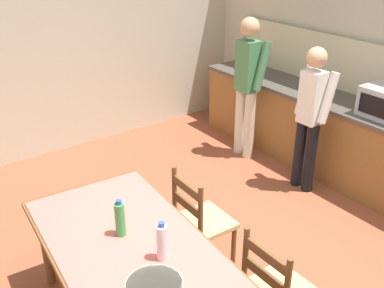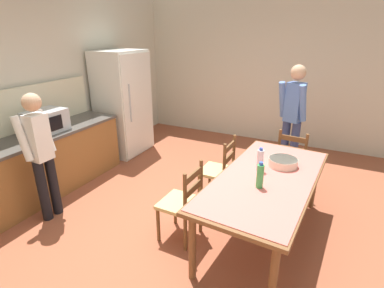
# 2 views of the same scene
# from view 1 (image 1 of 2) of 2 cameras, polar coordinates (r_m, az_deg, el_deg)

# --- Properties ---
(wall_left) EXTENTS (0.12, 5.20, 2.90)m
(wall_left) POSITION_cam_1_polar(r_m,az_deg,el_deg) (5.68, -17.24, 13.11)
(wall_left) COLOR beige
(wall_left) RESTS_ON ground
(kitchen_counter) EXTENTS (3.60, 0.66, 0.88)m
(kitchen_counter) POSITION_cam_1_polar(r_m,az_deg,el_deg) (5.43, 16.55, 1.37)
(kitchen_counter) COLOR brown
(kitchen_counter) RESTS_ON ground
(counter_splashback) EXTENTS (3.56, 0.03, 0.60)m
(counter_splashback) POSITION_cam_1_polar(r_m,az_deg,el_deg) (5.43, 19.61, 9.25)
(counter_splashback) COLOR beige
(counter_splashback) RESTS_ON kitchen_counter
(dining_table) EXTENTS (2.10, 1.09, 0.76)m
(dining_table) POSITION_cam_1_polar(r_m,az_deg,el_deg) (2.94, -6.77, -15.03)
(dining_table) COLOR brown
(dining_table) RESTS_ON ground
(bottle_near_centre) EXTENTS (0.07, 0.07, 0.27)m
(bottle_near_centre) POSITION_cam_1_polar(r_m,az_deg,el_deg) (3.00, -9.12, -9.36)
(bottle_near_centre) COLOR green
(bottle_near_centre) RESTS_ON dining_table
(bottle_off_centre) EXTENTS (0.07, 0.07, 0.27)m
(bottle_off_centre) POSITION_cam_1_polar(r_m,az_deg,el_deg) (2.78, -3.82, -12.32)
(bottle_off_centre) COLOR silver
(bottle_off_centre) RESTS_ON dining_table
(chair_side_far_left) EXTENTS (0.43, 0.41, 0.91)m
(chair_side_far_left) POSITION_cam_1_polar(r_m,az_deg,el_deg) (3.69, 1.12, -9.87)
(chair_side_far_left) COLOR brown
(chair_side_far_left) RESTS_ON ground
(person_at_sink) EXTENTS (0.43, 0.29, 1.70)m
(person_at_sink) POSITION_cam_1_polar(r_m,az_deg,el_deg) (5.38, 7.05, 7.90)
(person_at_sink) COLOR silver
(person_at_sink) RESTS_ON ground
(person_at_counter) EXTENTS (0.39, 0.27, 1.56)m
(person_at_counter) POSITION_cam_1_polar(r_m,az_deg,el_deg) (4.76, 14.81, 3.83)
(person_at_counter) COLOR black
(person_at_counter) RESTS_ON ground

